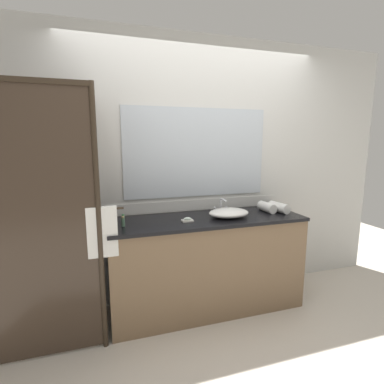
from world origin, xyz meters
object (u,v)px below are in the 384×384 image
faucet (221,208)px  soap_dish (187,220)px  amenity_bottle_body_wash (123,220)px  sink_basin (229,213)px  rolled_towel_near_edge (279,207)px  amenity_bottle_shampoo (123,222)px  rolled_towel_middle (267,207)px

faucet → soap_dish: size_ratio=1.70×
amenity_bottle_body_wash → soap_dish: bearing=-6.7°
sink_basin → rolled_towel_near_edge: (0.56, 0.04, 0.01)m
soap_dish → rolled_towel_near_edge: (0.97, 0.06, 0.03)m
faucet → amenity_bottle_shampoo: bearing=-168.6°
sink_basin → soap_dish: (-0.41, -0.02, -0.03)m
sink_basin → rolled_towel_near_edge: rolled_towel_near_edge is taller
rolled_towel_near_edge → rolled_towel_middle: (-0.11, 0.04, -0.00)m
faucet → rolled_towel_near_edge: size_ratio=0.74×
faucet → rolled_towel_middle: bearing=-13.1°
faucet → amenity_bottle_body_wash: size_ratio=1.93×
sink_basin → amenity_bottle_body_wash: size_ratio=4.31×
amenity_bottle_shampoo → rolled_towel_middle: bearing=3.6°
rolled_towel_near_edge → rolled_towel_middle: 0.12m
amenity_bottle_body_wash → rolled_towel_near_edge: rolled_towel_near_edge is taller
rolled_towel_near_edge → rolled_towel_middle: size_ratio=1.08×
sink_basin → amenity_bottle_shampoo: bearing=-179.4°
amenity_bottle_shampoo → rolled_towel_near_edge: 1.53m
soap_dish → rolled_towel_middle: rolled_towel_middle is taller
amenity_bottle_body_wash → amenity_bottle_shampoo: (-0.00, -0.05, -0.00)m
soap_dish → amenity_bottle_shampoo: amenity_bottle_shampoo is taller
sink_basin → rolled_towel_middle: size_ratio=1.80×
amenity_bottle_shampoo → soap_dish: bearing=-1.3°
faucet → rolled_towel_middle: (0.45, -0.10, -0.00)m
faucet → soap_dish: bearing=-153.3°
amenity_bottle_body_wash → faucet: bearing=8.3°
amenity_bottle_body_wash → rolled_towel_near_edge: (1.52, -0.00, 0.01)m
sink_basin → amenity_bottle_shampoo: (-0.96, -0.01, -0.00)m
sink_basin → faucet: size_ratio=2.24×
rolled_towel_middle → soap_dish: bearing=-173.3°
amenity_bottle_body_wash → rolled_towel_near_edge: size_ratio=0.38×
faucet → soap_dish: 0.46m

